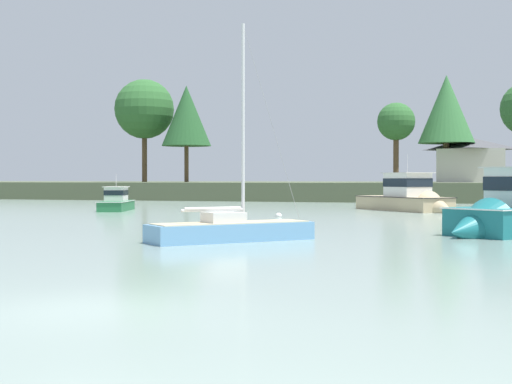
{
  "coord_description": "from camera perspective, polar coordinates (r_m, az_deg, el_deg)",
  "views": [
    {
      "loc": [
        7.2,
        -12.3,
        2.5
      ],
      "look_at": [
        -5.12,
        27.74,
        1.78
      ],
      "focal_mm": 50.41,
      "sensor_mm": 36.0,
      "label": 1
    }
  ],
  "objects": [
    {
      "name": "shore_tree_inland_a",
      "position": [
        97.37,
        14.87,
        6.35
      ],
      "size": [
        7.28,
        7.28,
        14.0
      ],
      "color": "brown",
      "rests_on": "far_shore_bank"
    },
    {
      "name": "shore_tree_far_right",
      "position": [
        93.94,
        11.06,
        5.44
      ],
      "size": [
        4.83,
        4.83,
        10.2
      ],
      "color": "brown",
      "rests_on": "far_shore_bank"
    },
    {
      "name": "cottage_hillside",
      "position": [
        100.6,
        16.67,
        2.51
      ],
      "size": [
        9.14,
        10.6,
        5.99
      ],
      "color": "silver",
      "rests_on": "far_shore_bank"
    },
    {
      "name": "shore_tree_right",
      "position": [
        108.03,
        -8.85,
        6.5
      ],
      "size": [
        8.76,
        8.76,
        15.16
      ],
      "color": "brown",
      "rests_on": "far_shore_bank"
    },
    {
      "name": "sailboat_skyblue",
      "position": [
        29.24,
        -2.01,
        -3.5
      ],
      "size": [
        6.11,
        6.31,
        9.39
      ],
      "color": "#669ECC",
      "rests_on": "ground"
    },
    {
      "name": "cruiser_sand",
      "position": [
        58.4,
        12.24,
        -0.8
      ],
      "size": [
        9.27,
        9.78,
        5.66
      ],
      "color": "tan",
      "rests_on": "ground"
    },
    {
      "name": "far_shore_bank",
      "position": [
        106.34,
        13.22,
        0.2
      ],
      "size": [
        225.15,
        57.09,
        2.15
      ],
      "primitive_type": "cube",
      "color": "#4C563D",
      "rests_on": "ground"
    },
    {
      "name": "cruiser_green",
      "position": [
        59.4,
        -10.91,
        -1.0
      ],
      "size": [
        3.78,
        7.1,
        3.65
      ],
      "color": "#236B3D",
      "rests_on": "ground"
    },
    {
      "name": "shore_tree_center_right",
      "position": [
        103.8,
        -5.54,
        6.03
      ],
      "size": [
        7.08,
        7.08,
        13.84
      ],
      "color": "brown",
      "rests_on": "far_shore_bank"
    },
    {
      "name": "ground_plane",
      "position": [
        14.47,
        -13.21,
        -8.99
      ],
      "size": [
        500.34,
        500.34,
        0.0
      ],
      "primitive_type": "plane",
      "color": "gray"
    },
    {
      "name": "mooring_buoy_white",
      "position": [
        47.84,
        1.81,
        -1.91
      ],
      "size": [
        0.44,
        0.44,
        0.49
      ],
      "color": "white",
      "rests_on": "ground"
    }
  ]
}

